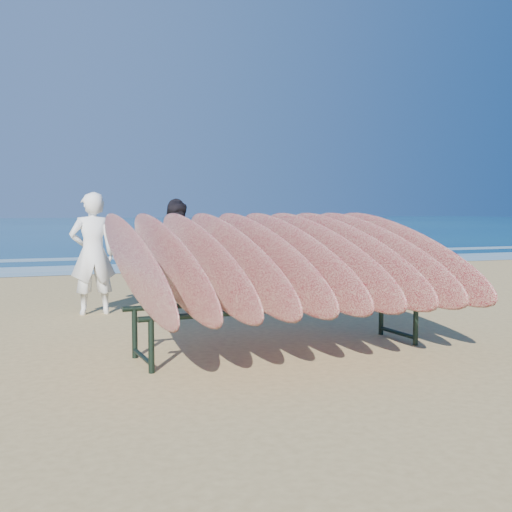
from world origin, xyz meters
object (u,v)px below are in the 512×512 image
object	(u,v)px
surfboard_rack	(282,259)
person_dark_b	(178,249)
person_white	(93,253)
person_dark_a	(179,252)

from	to	relation	value
surfboard_rack	person_dark_b	bearing A→B (deg)	88.04
surfboard_rack	person_white	bearing A→B (deg)	113.32
surfboard_rack	person_white	world-z (taller)	person_white
person_dark_a	surfboard_rack	bearing A→B (deg)	-122.79
surfboard_rack	person_dark_b	distance (m)	4.16
person_white	person_dark_a	world-z (taller)	person_white
person_white	person_dark_b	xyz separation A→B (m)	(1.48, 1.02, -0.03)
person_white	person_dark_b	world-z (taller)	person_white
person_dark_a	person_dark_b	bearing A→B (deg)	45.05
person_white	surfboard_rack	bearing A→B (deg)	117.42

